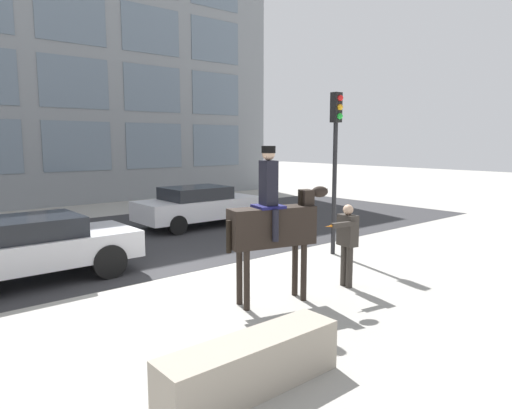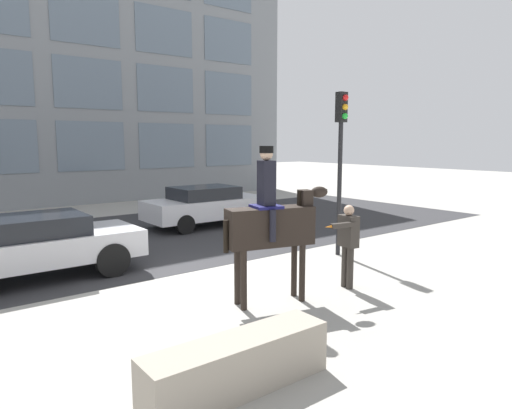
{
  "view_description": "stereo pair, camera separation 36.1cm",
  "coord_description": "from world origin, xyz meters",
  "px_view_note": "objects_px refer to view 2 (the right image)",
  "views": [
    {
      "loc": [
        -5.15,
        -7.8,
        2.83
      ],
      "look_at": [
        0.38,
        -1.21,
        1.64
      ],
      "focal_mm": 32.0,
      "sensor_mm": 36.0,
      "label": 1
    },
    {
      "loc": [
        -4.87,
        -8.03,
        2.83
      ],
      "look_at": [
        0.38,
        -1.21,
        1.64
      ],
      "focal_mm": 32.0,
      "sensor_mm": 36.0,
      "label": 2
    }
  ],
  "objects_px": {
    "street_car_far_lane": "(206,205)",
    "planter_ledge": "(238,364)",
    "mounted_horse_lead": "(272,223)",
    "pedestrian_bystander": "(348,240)",
    "street_car_near_lane": "(36,244)",
    "traffic_light": "(341,147)"
  },
  "relations": [
    {
      "from": "traffic_light",
      "to": "planter_ledge",
      "type": "relative_size",
      "value": 1.74
    },
    {
      "from": "pedestrian_bystander",
      "to": "planter_ledge",
      "type": "height_order",
      "value": "pedestrian_bystander"
    },
    {
      "from": "pedestrian_bystander",
      "to": "street_car_near_lane",
      "type": "xyz_separation_m",
      "value": [
        -4.63,
        4.34,
        -0.23
      ]
    },
    {
      "from": "mounted_horse_lead",
      "to": "pedestrian_bystander",
      "type": "distance_m",
      "value": 1.76
    },
    {
      "from": "pedestrian_bystander",
      "to": "planter_ledge",
      "type": "distance_m",
      "value": 4.24
    },
    {
      "from": "street_car_near_lane",
      "to": "traffic_light",
      "type": "distance_m",
      "value": 7.2
    },
    {
      "from": "pedestrian_bystander",
      "to": "street_car_near_lane",
      "type": "relative_size",
      "value": 0.4
    },
    {
      "from": "street_car_near_lane",
      "to": "planter_ledge",
      "type": "distance_m",
      "value": 6.13
    },
    {
      "from": "traffic_light",
      "to": "mounted_horse_lead",
      "type": "bearing_deg",
      "value": -155.31
    },
    {
      "from": "street_car_far_lane",
      "to": "pedestrian_bystander",
      "type": "bearing_deg",
      "value": -100.12
    },
    {
      "from": "street_car_near_lane",
      "to": "street_car_far_lane",
      "type": "xyz_separation_m",
      "value": [
        5.94,
        3.01,
        -0.02
      ]
    },
    {
      "from": "planter_ledge",
      "to": "mounted_horse_lead",
      "type": "bearing_deg",
      "value": 43.02
    },
    {
      "from": "street_car_far_lane",
      "to": "planter_ledge",
      "type": "distance_m",
      "value": 10.43
    },
    {
      "from": "street_car_far_lane",
      "to": "traffic_light",
      "type": "relative_size",
      "value": 1.04
    },
    {
      "from": "mounted_horse_lead",
      "to": "pedestrian_bystander",
      "type": "height_order",
      "value": "mounted_horse_lead"
    },
    {
      "from": "street_car_near_lane",
      "to": "mounted_horse_lead",
      "type": "bearing_deg",
      "value": -53.85
    },
    {
      "from": "mounted_horse_lead",
      "to": "planter_ledge",
      "type": "bearing_deg",
      "value": -122.3
    },
    {
      "from": "mounted_horse_lead",
      "to": "street_car_far_lane",
      "type": "height_order",
      "value": "mounted_horse_lead"
    },
    {
      "from": "mounted_horse_lead",
      "to": "planter_ledge",
      "type": "height_order",
      "value": "mounted_horse_lead"
    },
    {
      "from": "planter_ledge",
      "to": "street_car_far_lane",
      "type": "bearing_deg",
      "value": 60.52
    },
    {
      "from": "street_car_near_lane",
      "to": "planter_ledge",
      "type": "relative_size",
      "value": 1.79
    },
    {
      "from": "street_car_near_lane",
      "to": "planter_ledge",
      "type": "xyz_separation_m",
      "value": [
        0.82,
        -6.06,
        -0.42
      ]
    }
  ]
}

